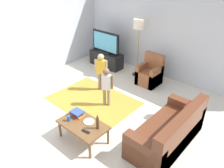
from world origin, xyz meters
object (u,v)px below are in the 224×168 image
(tv, at_px, (106,43))
(couch, at_px, (170,133))
(floor_lamp, at_px, (139,27))
(child_near_tv, at_px, (101,69))
(armchair, at_px, (150,74))
(tv_remote, at_px, (86,131))
(bottle, at_px, (98,123))
(child_center, at_px, (106,84))
(tv_stand, at_px, (106,59))
(plate, at_px, (89,122))
(coffee_table, at_px, (83,126))
(book_stack, at_px, (77,113))
(soda_can, at_px, (69,118))

(tv, distance_m, couch, 4.03)
(floor_lamp, relative_size, child_near_tv, 1.65)
(armchair, xyz_separation_m, floor_lamp, (-0.62, 0.19, 1.25))
(tv_remote, bearing_deg, child_near_tv, 119.35)
(couch, height_order, child_near_tv, child_near_tv)
(child_near_tv, relative_size, bottle, 3.47)
(tv, distance_m, child_center, 2.37)
(armchair, bearing_deg, child_near_tv, -123.74)
(tv_stand, bearing_deg, tv_remote, -52.74)
(bottle, relative_size, plate, 1.41)
(coffee_table, xyz_separation_m, plate, (0.05, 0.12, 0.06))
(book_stack, relative_size, bottle, 0.95)
(floor_lamp, bearing_deg, bottle, -67.31)
(child_near_tv, distance_m, tv_remote, 2.30)
(couch, xyz_separation_m, plate, (-1.32, -0.93, 0.14))
(tv_stand, distance_m, coffee_table, 3.67)
(coffee_table, distance_m, bottle, 0.38)
(armchair, bearing_deg, coffee_table, -83.65)
(tv, relative_size, floor_lamp, 0.62)
(bottle, bearing_deg, floor_lamp, 112.69)
(child_center, relative_size, plate, 4.65)
(armchair, relative_size, coffee_table, 0.90)
(tv_stand, distance_m, soda_can, 3.62)
(tv, relative_size, bottle, 3.54)
(child_near_tv, bearing_deg, tv_remote, -53.30)
(armchair, height_order, floor_lamp, floor_lamp)
(tv, bearing_deg, book_stack, -57.11)
(couch, relative_size, soda_can, 15.00)
(child_center, relative_size, book_stack, 3.48)
(soda_can, bearing_deg, floor_lamp, 101.59)
(child_near_tv, relative_size, child_center, 1.06)
(tv_stand, height_order, tv, tv)
(soda_can, bearing_deg, child_near_tv, 115.29)
(floor_lamp, bearing_deg, tv, -171.73)
(tv, bearing_deg, bottle, -49.31)
(armchair, xyz_separation_m, child_center, (-0.19, -1.69, 0.32))
(floor_lamp, bearing_deg, child_near_tv, -98.00)
(coffee_table, height_order, tv_remote, tv_remote)
(child_center, bearing_deg, couch, -5.97)
(bottle, bearing_deg, child_center, 126.07)
(coffee_table, relative_size, bottle, 3.22)
(child_near_tv, bearing_deg, child_center, -36.52)
(coffee_table, xyz_separation_m, book_stack, (-0.29, 0.10, 0.10))
(bottle, bearing_deg, child_near_tv, 132.28)
(book_stack, height_order, soda_can, soda_can)
(child_center, bearing_deg, child_near_tv, 143.48)
(child_near_tv, xyz_separation_m, child_center, (0.63, -0.47, -0.03))
(armchair, bearing_deg, floor_lamp, 162.83)
(tv_stand, xyz_separation_m, book_stack, (1.84, -2.87, 0.23))
(bottle, bearing_deg, plate, 175.76)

